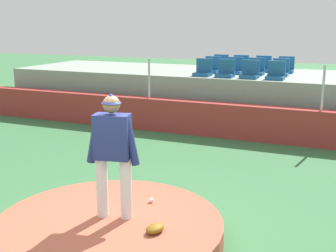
{
  "coord_description": "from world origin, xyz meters",
  "views": [
    {
      "loc": [
        2.97,
        -4.83,
        2.99
      ],
      "look_at": [
        0.0,
        2.15,
        1.18
      ],
      "focal_mm": 46.19,
      "sensor_mm": 36.0,
      "label": 1
    }
  ],
  "objects": [
    {
      "name": "stadium_chair_3",
      "position": [
        1.06,
        7.21,
        1.64
      ],
      "size": [
        0.48,
        0.44,
        0.5
      ],
      "rotation": [
        0.0,
        0.0,
        3.14
      ],
      "color": "#1E578C",
      "rests_on": "bleacher_platform"
    },
    {
      "name": "stadium_chair_9",
      "position": [
        -0.37,
        9.01,
        1.64
      ],
      "size": [
        0.48,
        0.44,
        0.5
      ],
      "rotation": [
        0.0,
        0.0,
        3.14
      ],
      "color": "#1E578C",
      "rests_on": "bleacher_platform"
    },
    {
      "name": "fence_post_left",
      "position": [
        -2.28,
        6.15,
        1.47
      ],
      "size": [
        0.06,
        0.06,
        1.11
      ],
      "primitive_type": "cylinder",
      "color": "silver",
      "rests_on": "brick_barrier"
    },
    {
      "name": "stadium_chair_4",
      "position": [
        -1.06,
        8.13,
        1.64
      ],
      "size": [
        0.48,
        0.44,
        0.5
      ],
      "rotation": [
        0.0,
        0.0,
        3.14
      ],
      "color": "#1E578C",
      "rests_on": "bleacher_platform"
    },
    {
      "name": "stadium_chair_2",
      "position": [
        0.35,
        7.18,
        1.64
      ],
      "size": [
        0.48,
        0.44,
        0.5
      ],
      "rotation": [
        0.0,
        0.0,
        3.14
      ],
      "color": "#1E578C",
      "rests_on": "bleacher_platform"
    },
    {
      "name": "stadium_chair_10",
      "position": [
        0.36,
        9.02,
        1.64
      ],
      "size": [
        0.48,
        0.44,
        0.5
      ],
      "rotation": [
        0.0,
        0.0,
        3.14
      ],
      "color": "#1E578C",
      "rests_on": "bleacher_platform"
    },
    {
      "name": "fence_post_right",
      "position": [
        2.37,
        6.15,
        1.47
      ],
      "size": [
        0.06,
        0.06,
        1.11
      ],
      "primitive_type": "cylinder",
      "color": "silver",
      "rests_on": "brick_barrier"
    },
    {
      "name": "bleacher_platform",
      "position": [
        0.0,
        8.5,
        0.74
      ],
      "size": [
        15.33,
        3.64,
        1.49
      ],
      "primitive_type": "cube",
      "color": "gray",
      "rests_on": "ground_plane"
    },
    {
      "name": "pitcher",
      "position": [
        0.02,
        0.15,
        1.32
      ],
      "size": [
        0.77,
        0.36,
        1.79
      ],
      "rotation": [
        0.0,
        0.0,
        0.22
      ],
      "color": "silver",
      "rests_on": "pitchers_mound"
    },
    {
      "name": "baseball",
      "position": [
        0.29,
        0.81,
        0.31
      ],
      "size": [
        0.07,
        0.07,
        0.07
      ],
      "primitive_type": "sphere",
      "color": "white",
      "rests_on": "pitchers_mound"
    },
    {
      "name": "fielding_glove",
      "position": [
        0.75,
        -0.06,
        0.33
      ],
      "size": [
        0.27,
        0.34,
        0.11
      ],
      "primitive_type": "ellipsoid",
      "rotation": [
        0.0,
        0.0,
        1.31
      ],
      "color": "brown",
      "rests_on": "pitchers_mound"
    },
    {
      "name": "stadium_chair_0",
      "position": [
        -1.03,
        7.21,
        1.64
      ],
      "size": [
        0.48,
        0.44,
        0.5
      ],
      "rotation": [
        0.0,
        0.0,
        3.14
      ],
      "color": "#1E578C",
      "rests_on": "bleacher_platform"
    },
    {
      "name": "ground_plane",
      "position": [
        0.0,
        0.0,
        0.0
      ],
      "size": [
        60.0,
        60.0,
        0.0
      ],
      "primitive_type": "plane",
      "color": "#366B3E"
    },
    {
      "name": "pitchers_mound",
      "position": [
        0.0,
        0.0,
        0.14
      ],
      "size": [
        3.25,
        3.25,
        0.28
      ],
      "primitive_type": "cylinder",
      "color": "#AB543D",
      "rests_on": "ground_plane"
    },
    {
      "name": "stadium_chair_11",
      "position": [
        1.07,
        9.02,
        1.64
      ],
      "size": [
        0.48,
        0.44,
        0.5
      ],
      "rotation": [
        0.0,
        0.0,
        3.14
      ],
      "color": "#1E578C",
      "rests_on": "bleacher_platform"
    },
    {
      "name": "stadium_chair_6",
      "position": [
        0.33,
        8.08,
        1.64
      ],
      "size": [
        0.48,
        0.44,
        0.5
      ],
      "rotation": [
        0.0,
        0.0,
        3.14
      ],
      "color": "#1E578C",
      "rests_on": "bleacher_platform"
    },
    {
      "name": "brick_barrier",
      "position": [
        0.0,
        6.15,
        0.46
      ],
      "size": [
        17.03,
        0.4,
        0.91
      ],
      "primitive_type": "cube",
      "color": "#9B322E",
      "rests_on": "ground_plane"
    },
    {
      "name": "stadium_chair_8",
      "position": [
        -1.04,
        9.01,
        1.64
      ],
      "size": [
        0.48,
        0.44,
        0.5
      ],
      "rotation": [
        0.0,
        0.0,
        3.14
      ],
      "color": "#1E578C",
      "rests_on": "bleacher_platform"
    },
    {
      "name": "stadium_chair_7",
      "position": [
        1.04,
        8.1,
        1.64
      ],
      "size": [
        0.48,
        0.44,
        0.5
      ],
      "rotation": [
        0.0,
        0.0,
        3.14
      ],
      "color": "#1E578C",
      "rests_on": "bleacher_platform"
    },
    {
      "name": "stadium_chair_1",
      "position": [
        -0.35,
        7.19,
        1.64
      ],
      "size": [
        0.48,
        0.44,
        0.5
      ],
      "rotation": [
        0.0,
        0.0,
        3.14
      ],
      "color": "#1E578C",
      "rests_on": "bleacher_platform"
    },
    {
      "name": "stadium_chair_5",
      "position": [
        -0.33,
        8.11,
        1.64
      ],
      "size": [
        0.48,
        0.44,
        0.5
      ],
      "rotation": [
        0.0,
        0.0,
        3.14
      ],
      "color": "#1E578C",
      "rests_on": "bleacher_platform"
    }
  ]
}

